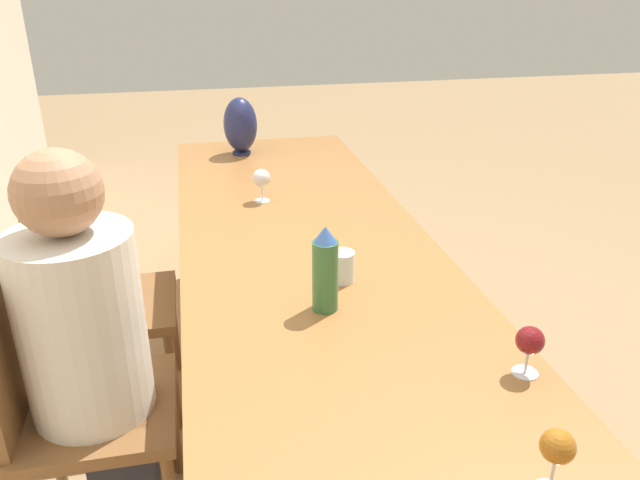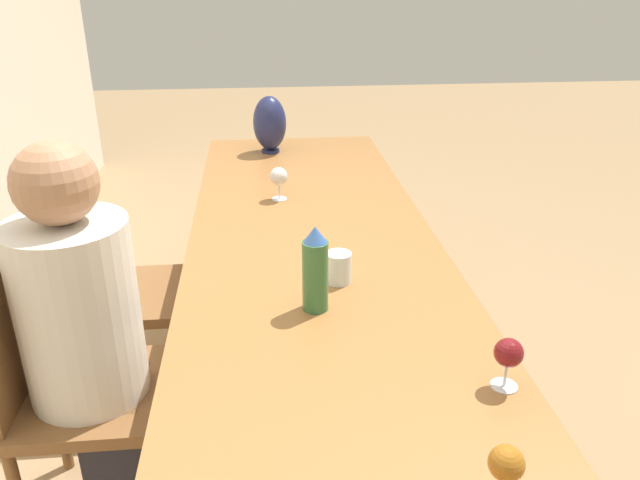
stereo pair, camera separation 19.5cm
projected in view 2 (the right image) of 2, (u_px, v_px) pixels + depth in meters
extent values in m
plane|color=#937551|center=(317.00, 424.00, 2.39)|extent=(14.00, 14.00, 0.00)
cube|color=#936033|center=(317.00, 259.00, 2.10)|extent=(3.01, 0.88, 0.04)
cylinder|color=#936033|center=(352.00, 207.00, 3.55)|extent=(0.07, 0.07, 0.68)
cylinder|color=#936033|center=(233.00, 211.00, 3.49)|extent=(0.07, 0.07, 0.68)
cylinder|color=#336638|center=(315.00, 276.00, 1.72)|extent=(0.07, 0.07, 0.21)
cone|color=#33599E|center=(315.00, 234.00, 1.67)|extent=(0.07, 0.07, 0.05)
cylinder|color=silver|center=(339.00, 268.00, 1.89)|extent=(0.08, 0.08, 0.10)
cylinder|color=#1E234C|center=(271.00, 151.00, 3.20)|extent=(0.09, 0.09, 0.01)
ellipsoid|color=#1E234C|center=(270.00, 123.00, 3.14)|extent=(0.17, 0.17, 0.27)
cylinder|color=silver|center=(279.00, 199.00, 2.57)|extent=(0.06, 0.06, 0.00)
cylinder|color=silver|center=(279.00, 191.00, 2.56)|extent=(0.01, 0.01, 0.06)
sphere|color=silver|center=(279.00, 176.00, 2.53)|extent=(0.07, 0.07, 0.07)
sphere|color=#995B19|center=(507.00, 463.00, 1.07)|extent=(0.06, 0.06, 0.06)
cylinder|color=silver|center=(504.00, 386.00, 1.44)|extent=(0.06, 0.06, 0.00)
cylinder|color=silver|center=(506.00, 374.00, 1.43)|extent=(0.01, 0.01, 0.06)
sphere|color=maroon|center=(509.00, 353.00, 1.40)|extent=(0.07, 0.07, 0.07)
cube|color=brown|center=(94.00, 395.00, 1.85)|extent=(0.44, 0.44, 0.04)
cube|color=brown|center=(7.00, 328.00, 1.73)|extent=(0.40, 0.03, 0.45)
cylinder|color=brown|center=(173.00, 411.00, 2.14)|extent=(0.04, 0.04, 0.42)
cylinder|color=brown|center=(59.00, 418.00, 2.10)|extent=(0.04, 0.04, 0.42)
cube|color=brown|center=(130.00, 296.00, 2.40)|extent=(0.44, 0.44, 0.04)
cube|color=brown|center=(66.00, 240.00, 2.28)|extent=(0.40, 0.03, 0.45)
cylinder|color=brown|center=(180.00, 372.00, 2.34)|extent=(0.04, 0.04, 0.42)
cylinder|color=brown|center=(189.00, 319.00, 2.69)|extent=(0.04, 0.04, 0.42)
cylinder|color=brown|center=(76.00, 378.00, 2.31)|extent=(0.04, 0.04, 0.42)
cylinder|color=brown|center=(99.00, 324.00, 2.65)|extent=(0.04, 0.04, 0.42)
cube|color=#2D2D38|center=(123.00, 448.00, 1.94)|extent=(0.25, 0.18, 0.46)
cylinder|color=beige|center=(79.00, 312.00, 1.74)|extent=(0.33, 0.33, 0.53)
sphere|color=#9E7051|center=(55.00, 183.00, 1.58)|extent=(0.22, 0.22, 0.22)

